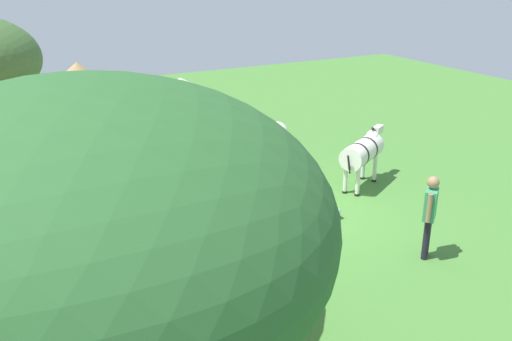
{
  "coord_description": "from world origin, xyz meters",
  "views": [
    {
      "loc": [
        -10.08,
        6.5,
        5.69
      ],
      "look_at": [
        0.79,
        0.67,
        1.0
      ],
      "focal_mm": 38.93,
      "sensor_mm": 36.0,
      "label": 1
    }
  ],
  "objects_px": {
    "guest_beside_umbrella": "(237,181)",
    "patio_chair_west_end": "(214,194)",
    "patio_dining_table": "(185,173)",
    "striped_lounge_chair": "(321,209)",
    "shade_umbrella": "(181,96)",
    "zebra_by_umbrella": "(363,152)",
    "standing_watcher": "(430,210)",
    "acacia_tree_left_background": "(89,230)",
    "patio_chair_near_hut": "(159,165)",
    "thatched_hut": "(91,187)",
    "zebra_nearest_camera": "(266,142)"
  },
  "relations": [
    {
      "from": "standing_watcher",
      "to": "zebra_by_umbrella",
      "type": "bearing_deg",
      "value": 32.22
    },
    {
      "from": "zebra_by_umbrella",
      "to": "standing_watcher",
      "type": "bearing_deg",
      "value": -47.76
    },
    {
      "from": "standing_watcher",
      "to": "zebra_nearest_camera",
      "type": "xyz_separation_m",
      "value": [
        5.4,
        0.69,
        -0.01
      ]
    },
    {
      "from": "patio_dining_table",
      "to": "standing_watcher",
      "type": "xyz_separation_m",
      "value": [
        -5.17,
        -3.17,
        0.4
      ]
    },
    {
      "from": "shade_umbrella",
      "to": "zebra_nearest_camera",
      "type": "relative_size",
      "value": 1.81
    },
    {
      "from": "patio_chair_west_end",
      "to": "shade_umbrella",
      "type": "bearing_deg",
      "value": 90.0
    },
    {
      "from": "shade_umbrella",
      "to": "standing_watcher",
      "type": "height_order",
      "value": "shade_umbrella"
    },
    {
      "from": "patio_chair_near_hut",
      "to": "guest_beside_umbrella",
      "type": "relative_size",
      "value": 0.52
    },
    {
      "from": "patio_dining_table",
      "to": "patio_chair_west_end",
      "type": "distance_m",
      "value": 1.28
    },
    {
      "from": "patio_chair_near_hut",
      "to": "acacia_tree_left_background",
      "type": "xyz_separation_m",
      "value": [
        -9.97,
        3.7,
        3.4
      ]
    },
    {
      "from": "patio_dining_table",
      "to": "patio_chair_west_end",
      "type": "bearing_deg",
      "value": -169.91
    },
    {
      "from": "patio_dining_table",
      "to": "patio_chair_near_hut",
      "type": "xyz_separation_m",
      "value": [
        1.24,
        0.27,
        -0.14
      ]
    },
    {
      "from": "thatched_hut",
      "to": "guest_beside_umbrella",
      "type": "bearing_deg",
      "value": -60.36
    },
    {
      "from": "thatched_hut",
      "to": "shade_umbrella",
      "type": "distance_m",
      "value": 5.01
    },
    {
      "from": "guest_beside_umbrella",
      "to": "patio_chair_west_end",
      "type": "bearing_deg",
      "value": -135.02
    },
    {
      "from": "thatched_hut",
      "to": "acacia_tree_left_background",
      "type": "relative_size",
      "value": 1.21
    },
    {
      "from": "patio_chair_west_end",
      "to": "acacia_tree_left_background",
      "type": "bearing_deg",
      "value": -129.38
    },
    {
      "from": "thatched_hut",
      "to": "patio_chair_near_hut",
      "type": "xyz_separation_m",
      "value": [
        5.2,
        -2.79,
        -1.81
      ]
    },
    {
      "from": "acacia_tree_left_background",
      "to": "patio_dining_table",
      "type": "bearing_deg",
      "value": -24.46
    },
    {
      "from": "patio_chair_west_end",
      "to": "striped_lounge_chair",
      "type": "height_order",
      "value": "patio_chair_west_end"
    },
    {
      "from": "standing_watcher",
      "to": "zebra_nearest_camera",
      "type": "distance_m",
      "value": 5.45
    },
    {
      "from": "patio_dining_table",
      "to": "striped_lounge_chair",
      "type": "relative_size",
      "value": 1.77
    },
    {
      "from": "patio_chair_west_end",
      "to": "patio_chair_near_hut",
      "type": "bearing_deg",
      "value": 91.02
    },
    {
      "from": "patio_dining_table",
      "to": "zebra_by_umbrella",
      "type": "distance_m",
      "value": 4.67
    },
    {
      "from": "patio_chair_west_end",
      "to": "acacia_tree_left_background",
      "type": "distance_m",
      "value": 9.22
    },
    {
      "from": "guest_beside_umbrella",
      "to": "zebra_by_umbrella",
      "type": "relative_size",
      "value": 0.86
    },
    {
      "from": "shade_umbrella",
      "to": "zebra_by_umbrella",
      "type": "height_order",
      "value": "shade_umbrella"
    },
    {
      "from": "standing_watcher",
      "to": "zebra_by_umbrella",
      "type": "xyz_separation_m",
      "value": [
        3.65,
        -1.23,
        -0.09
      ]
    },
    {
      "from": "patio_chair_west_end",
      "to": "striped_lounge_chair",
      "type": "xyz_separation_m",
      "value": [
        -1.42,
        -2.1,
        -0.27
      ]
    },
    {
      "from": "guest_beside_umbrella",
      "to": "zebra_nearest_camera",
      "type": "bearing_deg",
      "value": 158.94
    },
    {
      "from": "patio_dining_table",
      "to": "zebra_by_umbrella",
      "type": "xyz_separation_m",
      "value": [
        -1.52,
        -4.4,
        0.32
      ]
    },
    {
      "from": "acacia_tree_left_background",
      "to": "patio_chair_west_end",
      "type": "bearing_deg",
      "value": -29.28
    },
    {
      "from": "standing_watcher",
      "to": "striped_lounge_chair",
      "type": "relative_size",
      "value": 2.06
    },
    {
      "from": "shade_umbrella",
      "to": "striped_lounge_chair",
      "type": "height_order",
      "value": "shade_umbrella"
    },
    {
      "from": "patio_dining_table",
      "to": "zebra_nearest_camera",
      "type": "relative_size",
      "value": 0.79
    },
    {
      "from": "patio_dining_table",
      "to": "acacia_tree_left_background",
      "type": "relative_size",
      "value": 0.3
    },
    {
      "from": "zebra_nearest_camera",
      "to": "zebra_by_umbrella",
      "type": "xyz_separation_m",
      "value": [
        -1.75,
        -1.92,
        -0.07
      ]
    },
    {
      "from": "zebra_nearest_camera",
      "to": "acacia_tree_left_background",
      "type": "xyz_separation_m",
      "value": [
        -8.96,
        6.45,
        2.87
      ]
    },
    {
      "from": "patio_chair_near_hut",
      "to": "zebra_nearest_camera",
      "type": "xyz_separation_m",
      "value": [
        -1.01,
        -2.75,
        0.53
      ]
    },
    {
      "from": "patio_dining_table",
      "to": "patio_chair_near_hut",
      "type": "distance_m",
      "value": 1.28
    },
    {
      "from": "patio_dining_table",
      "to": "zebra_nearest_camera",
      "type": "xyz_separation_m",
      "value": [
        0.23,
        -2.48,
        0.39
      ]
    },
    {
      "from": "patio_chair_near_hut",
      "to": "standing_watcher",
      "type": "xyz_separation_m",
      "value": [
        -6.41,
        -3.44,
        0.54
      ]
    },
    {
      "from": "patio_chair_west_end",
      "to": "standing_watcher",
      "type": "distance_m",
      "value": 4.93
    },
    {
      "from": "shade_umbrella",
      "to": "patio_chair_west_end",
      "type": "xyz_separation_m",
      "value": [
        -1.25,
        -0.22,
        -2.12
      ]
    },
    {
      "from": "acacia_tree_left_background",
      "to": "guest_beside_umbrella",
      "type": "bearing_deg",
      "value": -33.43
    },
    {
      "from": "patio_dining_table",
      "to": "shade_umbrella",
      "type": "bearing_deg",
      "value": 90.0
    },
    {
      "from": "thatched_hut",
      "to": "patio_chair_west_end",
      "type": "relative_size",
      "value": 6.72
    },
    {
      "from": "patio_chair_west_end",
      "to": "acacia_tree_left_background",
      "type": "height_order",
      "value": "acacia_tree_left_background"
    },
    {
      "from": "guest_beside_umbrella",
      "to": "shade_umbrella",
      "type": "bearing_deg",
      "value": -143.71
    },
    {
      "from": "shade_umbrella",
      "to": "striped_lounge_chair",
      "type": "distance_m",
      "value": 4.27
    }
  ]
}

